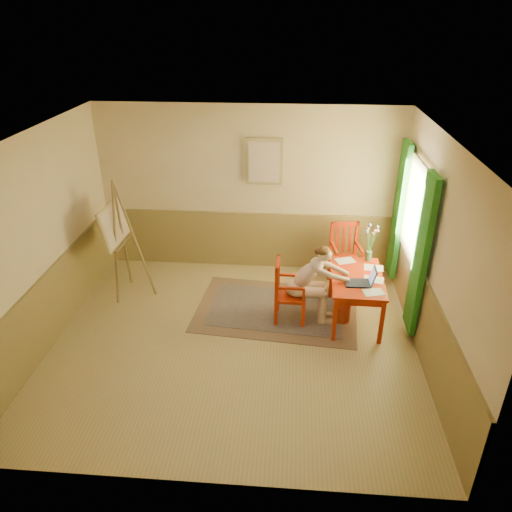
# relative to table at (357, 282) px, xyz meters

# --- Properties ---
(room) EXTENTS (5.04, 4.54, 2.84)m
(room) POSITION_rel_table_xyz_m (-1.68, -0.67, 0.77)
(room) COLOR tan
(room) RESTS_ON ground
(wainscot) EXTENTS (5.00, 4.50, 1.00)m
(wainscot) POSITION_rel_table_xyz_m (-1.68, 0.13, -0.13)
(wainscot) COLOR olive
(wainscot) RESTS_ON room
(window) EXTENTS (0.12, 2.01, 2.20)m
(window) POSITION_rel_table_xyz_m (0.74, 0.43, 0.71)
(window) COLOR white
(window) RESTS_ON room
(wall_portrait) EXTENTS (0.60, 0.05, 0.76)m
(wall_portrait) POSITION_rel_table_xyz_m (-1.43, 1.54, 1.27)
(wall_portrait) COLOR tan
(wall_portrait) RESTS_ON room
(rug) EXTENTS (2.53, 1.81, 0.02)m
(rug) POSITION_rel_table_xyz_m (-1.13, 0.15, -0.62)
(rug) COLOR #8C7251
(rug) RESTS_ON room
(table) EXTENTS (0.74, 1.21, 0.72)m
(table) POSITION_rel_table_xyz_m (0.00, 0.00, 0.00)
(table) COLOR red
(table) RESTS_ON room
(chair_left) EXTENTS (0.45, 0.43, 0.95)m
(chair_left) POSITION_rel_table_xyz_m (-0.98, -0.07, -0.15)
(chair_left) COLOR red
(chair_left) RESTS_ON room
(chair_back) EXTENTS (0.53, 0.54, 1.04)m
(chair_back) POSITION_rel_table_xyz_m (-0.07, 1.03, -0.11)
(chair_back) COLOR red
(chair_back) RESTS_ON room
(figure) EXTENTS (0.89, 0.39, 1.21)m
(figure) POSITION_rel_table_xyz_m (-0.64, -0.07, 0.04)
(figure) COLOR beige
(figure) RESTS_ON room
(laptop) EXTENTS (0.41, 0.25, 0.24)m
(laptop) POSITION_rel_table_xyz_m (0.05, -0.20, 0.14)
(laptop) COLOR #1E2338
(laptop) RESTS_ON table
(papers) EXTENTS (0.71, 1.15, 0.00)m
(papers) POSITION_rel_table_xyz_m (0.13, 0.07, 0.09)
(papers) COLOR white
(papers) RESTS_ON table
(vase) EXTENTS (0.24, 0.28, 0.56)m
(vase) POSITION_rel_table_xyz_m (0.22, 0.53, 0.35)
(vase) COLOR #3F724C
(vase) RESTS_ON table
(wastebasket) EXTENTS (0.26, 0.26, 0.27)m
(wastebasket) POSITION_rel_table_xyz_m (-0.18, -0.05, -0.50)
(wastebasket) COLOR #A93414
(wastebasket) RESTS_ON room
(easel) EXTENTS (0.64, 0.84, 1.90)m
(easel) POSITION_rel_table_xyz_m (-3.59, 0.47, 0.50)
(easel) COLOR olive
(easel) RESTS_ON room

